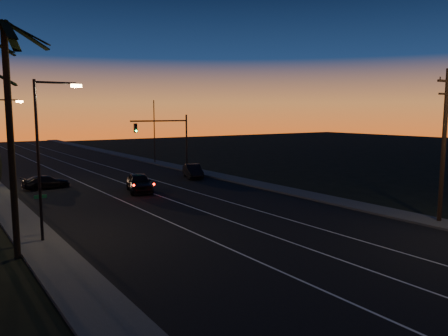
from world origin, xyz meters
TOP-DOWN VIEW (x-y plane):
  - road at (0.00, 30.00)m, footprint 20.00×170.00m
  - sidewalk_left at (-11.20, 30.00)m, footprint 2.40×170.00m
  - sidewalk_right at (11.20, 30.00)m, footprint 2.40×170.00m
  - lane_stripe_left at (-3.00, 30.00)m, footprint 0.12×160.00m
  - lane_stripe_mid at (0.50, 30.00)m, footprint 0.12×160.00m
  - lane_stripe_right at (4.00, 30.00)m, footprint 0.12×160.00m
  - palm_near at (-12.60, 18.00)m, footprint 4.25×4.16m
  - streetlight_left_near at (-10.70, 20.00)m, footprint 2.55×0.26m
  - street_sign at (-10.80, 21.00)m, footprint 0.70×0.06m
  - utility_pole at (11.60, 10.00)m, footprint 2.20×0.28m
  - signal_mast at (7.14, 39.99)m, footprint 7.10×0.41m
  - signal_post at (-9.50, 39.98)m, footprint 0.28×0.37m
  - far_pole_right at (11.00, 52.00)m, footprint 0.14×0.14m
  - lead_car at (-0.15, 31.75)m, footprint 3.35×5.87m
  - right_car at (8.32, 36.54)m, footprint 2.92×4.78m
  - cross_car at (-6.81, 38.33)m, footprint 4.50×2.16m

SIDE VIEW (x-z plane):
  - road at x=0.00m, z-range 0.00..0.01m
  - lane_stripe_left at x=-3.00m, z-range 0.01..0.02m
  - lane_stripe_mid at x=0.50m, z-range 0.01..0.02m
  - lane_stripe_right at x=4.00m, z-range 0.01..0.02m
  - sidewalk_left at x=-11.20m, z-range 0.00..0.16m
  - sidewalk_right at x=11.20m, z-range 0.00..0.16m
  - cross_car at x=-6.81m, z-range 0.01..1.28m
  - right_car at x=8.32m, z-range 0.01..1.50m
  - lead_car at x=-0.15m, z-range 0.01..1.72m
  - street_sign at x=-10.80m, z-range 0.36..2.96m
  - signal_post at x=-9.50m, z-range 0.79..4.99m
  - far_pole_right at x=11.00m, z-range 0.00..9.00m
  - signal_mast at x=7.14m, z-range 1.28..8.28m
  - utility_pole at x=11.60m, z-range 0.32..10.32m
  - streetlight_left_near at x=-10.70m, z-range 0.82..9.82m
  - palm_near at x=-12.60m, z-range 1.31..12.84m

